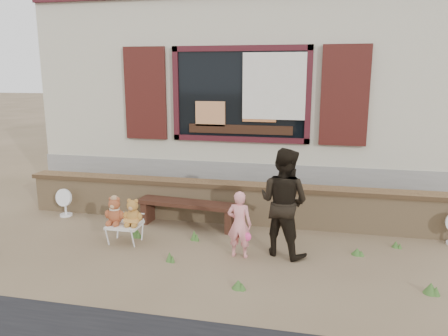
% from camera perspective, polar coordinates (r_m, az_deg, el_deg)
% --- Properties ---
extents(ground, '(80.00, 80.00, 0.00)m').
position_cam_1_polar(ground, '(6.45, -1.17, -9.84)').
color(ground, brown).
rests_on(ground, ground).
extents(shopfront, '(8.04, 5.13, 4.00)m').
position_cam_1_polar(shopfront, '(10.40, 4.70, 9.94)').
color(shopfront, '#ADA68C').
rests_on(shopfront, ground).
extents(brick_wall, '(7.10, 0.36, 0.67)m').
position_cam_1_polar(brick_wall, '(7.26, 0.68, -4.42)').
color(brick_wall, tan).
rests_on(brick_wall, ground).
extents(bench, '(1.67, 0.51, 0.42)m').
position_cam_1_polar(bench, '(7.04, -4.75, -5.28)').
color(bench, black).
rests_on(bench, ground).
extents(folding_chair, '(0.47, 0.42, 0.28)m').
position_cam_1_polar(folding_chair, '(6.56, -12.84, -7.36)').
color(folding_chair, silver).
rests_on(folding_chair, ground).
extents(teddy_bear_left, '(0.30, 0.26, 0.41)m').
position_cam_1_polar(teddy_bear_left, '(6.55, -14.06, -5.34)').
color(teddy_bear_left, brown).
rests_on(teddy_bear_left, folding_chair).
extents(teddy_bear_right, '(0.29, 0.26, 0.40)m').
position_cam_1_polar(teddy_bear_right, '(6.44, -11.80, -5.60)').
color(teddy_bear_right, olive).
rests_on(teddy_bear_right, folding_chair).
extents(child, '(0.35, 0.24, 0.92)m').
position_cam_1_polar(child, '(5.88, 2.02, -7.35)').
color(child, pink).
rests_on(child, ground).
extents(adult, '(0.89, 0.81, 1.48)m').
position_cam_1_polar(adult, '(5.93, 7.80, -4.43)').
color(adult, black).
rests_on(adult, ground).
extents(fan_left, '(0.31, 0.21, 0.49)m').
position_cam_1_polar(fan_left, '(8.03, -20.03, -4.23)').
color(fan_left, white).
rests_on(fan_left, ground).
extents(grass_tufts, '(5.77, 1.80, 0.15)m').
position_cam_1_polar(grass_tufts, '(5.95, -0.91, -11.20)').
color(grass_tufts, '#3C6528').
rests_on(grass_tufts, ground).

